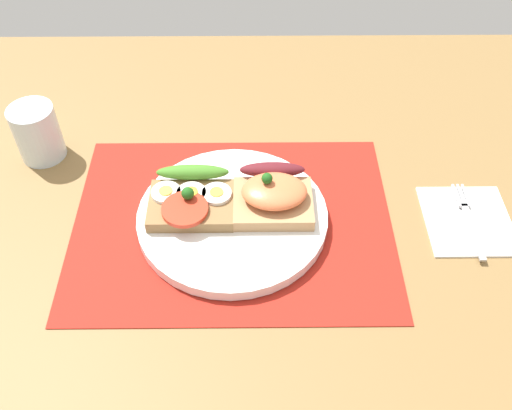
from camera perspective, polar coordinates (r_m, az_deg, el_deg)
The scene contains 8 objects.
ground_plane at distance 75.16cm, azimuth -2.29°, elevation -2.57°, with size 120.00×90.00×3.20cm, color olive.
placemat at distance 73.83cm, azimuth -2.33°, elevation -1.69°, with size 40.81×30.87×0.30cm, color #A52016.
plate at distance 73.13cm, azimuth -2.35°, elevation -1.22°, with size 24.21×24.21×1.54cm, color white.
sandwich_egg_tomato at distance 72.81cm, azimuth -6.49°, elevation 0.65°, with size 10.69×9.90×3.83cm.
sandwich_salmon at distance 72.12cm, azimuth 1.74°, elevation 1.08°, with size 9.98×9.45×5.44cm.
napkin at distance 78.41cm, azimuth 20.40°, elevation -1.65°, with size 11.03×11.85×0.60cm, color white.
fork at distance 78.34cm, azimuth 20.38°, elevation -1.19°, with size 1.62×12.79×0.32cm.
drinking_glass at distance 85.96cm, azimuth -20.93°, elevation 6.73°, with size 6.27×6.27×8.07cm, color silver.
Camera 1 is at (2.59, -48.34, 55.89)cm, focal length 40.22 mm.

